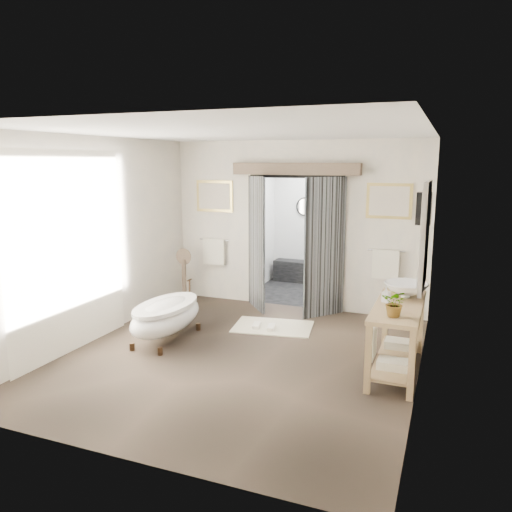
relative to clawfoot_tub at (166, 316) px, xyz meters
name	(u,v)px	position (x,y,z in m)	size (l,w,h in m)	color
ground_plane	(239,356)	(1.23, -0.19, -0.36)	(5.00, 5.00, 0.00)	brown
room_shell	(232,218)	(1.19, -0.31, 1.50)	(4.52, 5.02, 2.91)	beige
shower_room	(317,244)	(1.23, 3.80, 0.54)	(2.22, 2.01, 2.51)	black
back_wall_dressing	(293,220)	(1.23, 2.12, 1.20)	(3.82, 0.72, 2.52)	black
clawfoot_tub	(166,316)	(0.00, 0.00, 0.00)	(0.68, 1.52, 0.74)	#3D2918
vanity	(395,332)	(3.18, 0.08, 0.14)	(0.57, 1.60, 0.85)	tan
pedestal_mirror	(184,280)	(-0.69, 1.74, 0.08)	(0.30, 0.20, 1.02)	brown
rug	(273,327)	(1.24, 1.09, -0.36)	(1.20, 0.80, 0.01)	beige
slippers	(264,326)	(1.14, 0.96, -0.32)	(0.40, 0.28, 0.05)	silver
basin	(406,290)	(3.25, 0.46, 0.58)	(0.55, 0.55, 0.19)	white
plant	(395,303)	(3.21, -0.42, 0.64)	(0.28, 0.24, 0.31)	gray
soap_bottle_a	(386,294)	(3.04, 0.14, 0.58)	(0.09, 0.09, 0.19)	gray
soap_bottle_b	(405,284)	(3.21, 0.76, 0.58)	(0.15, 0.15, 0.19)	gray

